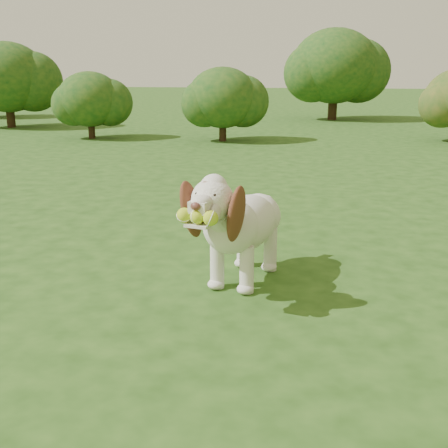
# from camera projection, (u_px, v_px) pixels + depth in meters

# --- Properties ---
(ground) EXTENTS (80.00, 80.00, 0.00)m
(ground) POSITION_uv_depth(u_px,v_px,m) (279.00, 284.00, 3.76)
(ground) COLOR #1F4112
(ground) RESTS_ON ground
(dog) EXTENTS (0.60, 1.24, 0.81)m
(dog) POSITION_uv_depth(u_px,v_px,m) (240.00, 221.00, 3.66)
(dog) COLOR silver
(dog) RESTS_ON ground
(shrub_a) EXTENTS (1.30, 1.30, 1.35)m
(shrub_a) POSITION_uv_depth(u_px,v_px,m) (90.00, 99.00, 11.42)
(shrub_a) COLOR #382314
(shrub_a) RESTS_ON ground
(shrub_b) EXTENTS (1.39, 1.39, 1.44)m
(shrub_b) POSITION_uv_depth(u_px,v_px,m) (223.00, 98.00, 10.98)
(shrub_b) COLOR #382314
(shrub_b) RESTS_ON ground
(shrub_i) EXTENTS (2.40, 2.40, 2.49)m
(shrub_i) POSITION_uv_depth(u_px,v_px,m) (335.00, 66.00, 15.51)
(shrub_i) COLOR #382314
(shrub_i) RESTS_ON ground
(shrub_e) EXTENTS (1.96, 1.96, 2.04)m
(shrub_e) POSITION_uv_depth(u_px,v_px,m) (7.00, 77.00, 13.49)
(shrub_e) COLOR #382314
(shrub_e) RESTS_ON ground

